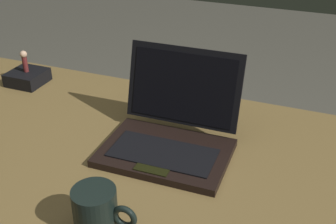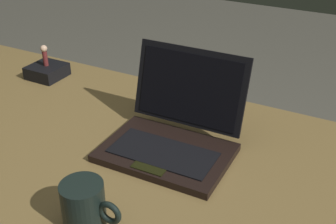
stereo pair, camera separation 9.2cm
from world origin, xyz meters
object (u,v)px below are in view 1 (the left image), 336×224
figurine_stand (27,77)px  figurine (24,60)px  laptop_front (171,132)px  coffee_mug (97,211)px

figurine_stand → figurine: 0.06m
laptop_front → coffee_mug: laptop_front is taller
laptop_front → figurine: (-0.54, 0.17, 0.03)m
figurine_stand → coffee_mug: bearing=-42.4°
figurine_stand → coffee_mug: size_ratio=0.85×
laptop_front → figurine: 0.57m
laptop_front → figurine_stand: size_ratio=2.81×
laptop_front → coffee_mug: (-0.03, -0.30, 0.00)m
figurine_stand → figurine: (0.00, 0.00, 0.06)m
figurine → coffee_mug: 0.70m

